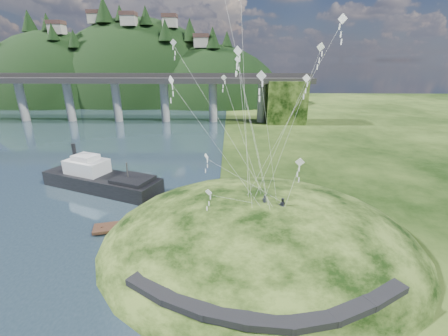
{
  "coord_description": "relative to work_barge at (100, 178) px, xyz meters",
  "views": [
    {
      "loc": [
        4.76,
        -26.9,
        18.87
      ],
      "look_at": [
        4.0,
        6.0,
        7.0
      ],
      "focal_mm": 24.0,
      "sensor_mm": 36.0,
      "label": 1
    }
  ],
  "objects": [
    {
      "name": "bridge",
      "position": [
        -11.0,
        54.49,
        8.01
      ],
      "size": [
        160.0,
        11.0,
        15.0
      ],
      "color": "#2D2B2B",
      "rests_on": "ground"
    },
    {
      "name": "kite_flyers",
      "position": [
        25.0,
        -14.73,
        4.05
      ],
      "size": [
        2.52,
        1.14,
        1.61
      ],
      "color": "#242630",
      "rests_on": "ground"
    },
    {
      "name": "wooden_dock",
      "position": [
        10.92,
        -10.88,
        -1.27
      ],
      "size": [
        13.66,
        5.75,
        0.97
      ],
      "color": "#351F15",
      "rests_on": "ground"
    },
    {
      "name": "grass_hill",
      "position": [
        23.46,
        -13.58,
        -3.2
      ],
      "size": [
        36.0,
        32.0,
        13.0
      ],
      "color": "black",
      "rests_on": "ground"
    },
    {
      "name": "far_ridge",
      "position": [
        -28.12,
        106.59,
        -9.13
      ],
      "size": [
        153.0,
        70.0,
        94.5
      ],
      "color": "black",
      "rests_on": "ground"
    },
    {
      "name": "kite_swarm",
      "position": [
        21.56,
        -12.7,
        15.84
      ],
      "size": [
        15.81,
        15.92,
        20.57
      ],
      "color": "white",
      "rests_on": "ground"
    },
    {
      "name": "footpath",
      "position": [
        22.92,
        -25.32,
        0.39
      ],
      "size": [
        22.29,
        5.84,
        0.83
      ],
      "color": "black",
      "rests_on": "ground"
    },
    {
      "name": "work_barge",
      "position": [
        0.0,
        0.0,
        0.0
      ],
      "size": [
        19.91,
        12.11,
        6.77
      ],
      "color": "black",
      "rests_on": "ground"
    },
    {
      "name": "ground",
      "position": [
        15.46,
        -15.58,
        -1.7
      ],
      "size": [
        320.0,
        320.0,
        0.0
      ],
      "primitive_type": "plane",
      "color": "black",
      "rests_on": "ground"
    }
  ]
}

